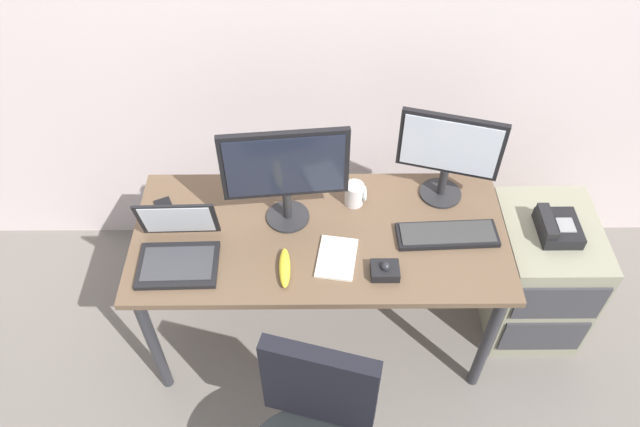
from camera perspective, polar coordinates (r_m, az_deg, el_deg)
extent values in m
plane|color=slate|center=(3.09, 0.00, -10.63)|extent=(8.00, 8.00, 0.00)
cube|color=brown|center=(2.51, 0.00, -2.07)|extent=(1.54, 0.70, 0.03)
cylinder|color=#2D2D33|center=(2.73, -15.33, -11.68)|extent=(0.05, 0.05, 0.70)
cylinder|color=#2D2D33|center=(2.74, 15.37, -11.51)|extent=(0.05, 0.05, 0.70)
cylinder|color=#2D2D33|center=(3.06, -13.46, -2.33)|extent=(0.05, 0.05, 0.70)
cylinder|color=#2D2D33|center=(3.06, 13.36, -2.19)|extent=(0.05, 0.05, 0.70)
cube|color=gray|center=(3.06, 19.57, -5.27)|extent=(0.42, 0.52, 0.64)
cube|color=#38383D|center=(2.81, 21.55, -7.85)|extent=(0.38, 0.01, 0.22)
cube|color=#38383D|center=(3.02, 20.14, -10.76)|extent=(0.38, 0.01, 0.22)
cube|color=black|center=(2.79, 21.42, -1.28)|extent=(0.17, 0.20, 0.06)
cube|color=black|center=(2.74, 20.52, -0.67)|extent=(0.05, 0.18, 0.04)
cube|color=gray|center=(2.77, 22.03, -1.01)|extent=(0.07, 0.08, 0.01)
cube|color=black|center=(2.15, -0.06, -15.81)|extent=(0.40, 0.16, 0.42)
cylinder|color=#262628|center=(2.56, -3.02, -0.28)|extent=(0.18, 0.18, 0.01)
cylinder|color=#262628|center=(2.50, -3.09, 0.82)|extent=(0.04, 0.04, 0.13)
cube|color=black|center=(2.34, -3.31, 4.60)|extent=(0.50, 0.07, 0.32)
cube|color=#1E2333|center=(2.33, -3.29, 4.36)|extent=(0.46, 0.05, 0.28)
cylinder|color=#262628|center=(2.70, 11.19, 1.88)|extent=(0.18, 0.18, 0.01)
cylinder|color=#262628|center=(2.65, 11.42, 2.97)|extent=(0.04, 0.04, 0.13)
cube|color=black|center=(2.51, 12.11, 6.32)|extent=(0.41, 0.14, 0.28)
cube|color=silver|center=(2.50, 12.07, 6.12)|extent=(0.37, 0.11, 0.25)
cube|color=black|center=(2.53, 11.81, -1.98)|extent=(0.42, 0.15, 0.02)
cube|color=#353535|center=(2.52, 11.86, -1.78)|extent=(0.39, 0.13, 0.01)
cube|color=black|center=(2.45, -13.13, -4.73)|extent=(0.32, 0.23, 0.02)
cube|color=#38383D|center=(2.44, -13.18, -4.56)|extent=(0.28, 0.17, 0.00)
cube|color=black|center=(2.45, -13.19, -0.49)|extent=(0.31, 0.07, 0.21)
cube|color=silver|center=(2.44, -13.21, -0.60)|extent=(0.27, 0.06, 0.19)
cube|color=black|center=(2.37, 6.10, -5.34)|extent=(0.11, 0.09, 0.04)
sphere|color=#232328|center=(2.35, 6.15, -4.96)|extent=(0.04, 0.04, 0.04)
cylinder|color=silver|center=(2.58, 3.23, 1.83)|extent=(0.08, 0.08, 0.10)
torus|color=silver|center=(2.58, 4.21, 1.86)|extent=(0.01, 0.07, 0.07)
cube|color=white|center=(2.41, 1.57, -4.18)|extent=(0.18, 0.23, 0.01)
cube|color=black|center=(2.66, -14.25, 0.31)|extent=(0.12, 0.16, 0.01)
ellipsoid|color=yellow|center=(2.37, -3.32, -5.09)|extent=(0.05, 0.19, 0.04)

